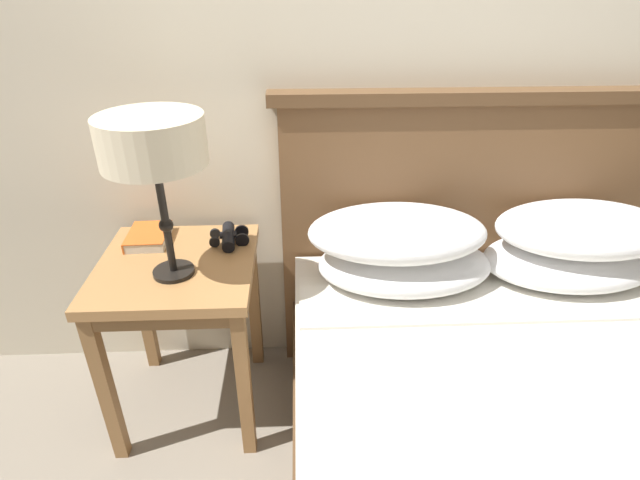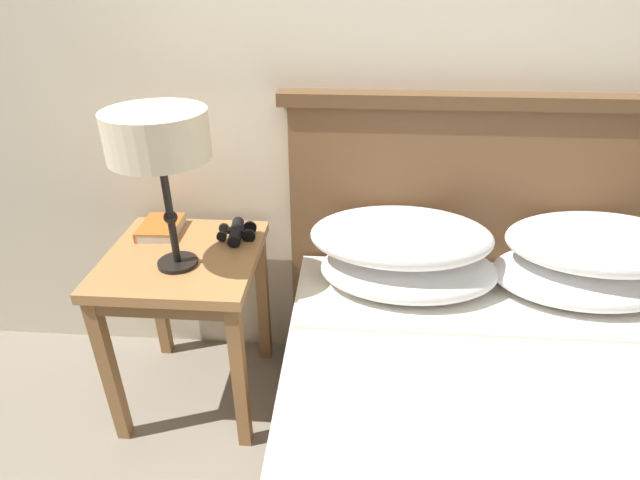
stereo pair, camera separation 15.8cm
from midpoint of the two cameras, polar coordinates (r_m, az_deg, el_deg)
wall_back at (r=1.78m, az=-0.02°, el=22.19°), size 8.00×0.06×2.60m
nightstand at (r=1.80m, az=-18.24°, el=-5.07°), size 0.52×0.53×0.64m
bed at (r=1.59m, az=20.96°, el=-22.18°), size 1.50×1.88×1.14m
table_lamp at (r=1.51m, az=-21.52°, el=10.02°), size 0.30×0.30×0.51m
book_on_nightstand at (r=1.90m, az=-21.36°, el=0.30°), size 0.14×0.19×0.04m
binoculars_pair at (r=1.81m, az=-12.86°, el=0.32°), size 0.15×0.16×0.05m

